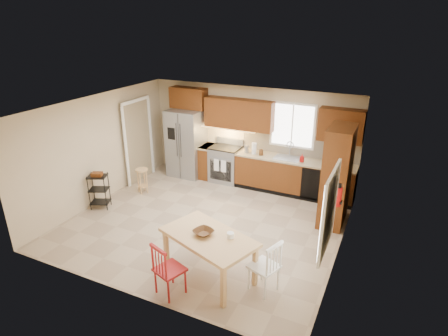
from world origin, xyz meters
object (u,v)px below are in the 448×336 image
(soap_bottle, at_px, (302,158))
(bar_stool, at_px, (142,181))
(table_bowl, at_px, (203,235))
(table_jar, at_px, (230,236))
(fire_extinguisher, at_px, (338,197))
(refrigerator, at_px, (186,143))
(chair_red, at_px, (170,269))
(chair_white, at_px, (264,266))
(pantry, at_px, (337,176))
(dining_table, at_px, (209,256))
(range_stove, at_px, (226,164))
(utility_cart, at_px, (99,191))

(soap_bottle, distance_m, bar_stool, 3.93)
(table_bowl, distance_m, table_jar, 0.45)
(soap_bottle, relative_size, fire_extinguisher, 0.53)
(refrigerator, xyz_separation_m, bar_stool, (-0.40, -1.49, -0.60))
(chair_red, bearing_deg, chair_white, 48.12)
(soap_bottle, height_order, chair_white, soap_bottle)
(refrigerator, relative_size, bar_stool, 2.89)
(pantry, bearing_deg, table_bowl, -121.00)
(dining_table, bearing_deg, range_stove, 130.91)
(refrigerator, height_order, utility_cart, refrigerator)
(table_bowl, xyz_separation_m, bar_stool, (-2.89, 2.17, -0.46))
(pantry, distance_m, utility_cart, 5.23)
(chair_white, bearing_deg, utility_cart, 96.19)
(range_stove, height_order, table_bowl, range_stove)
(bar_stool, bearing_deg, utility_cart, -131.36)
(table_jar, bearing_deg, fire_extinguisher, 48.52)
(chair_white, relative_size, utility_cart, 1.12)
(chair_red, distance_m, table_jar, 1.08)
(pantry, height_order, bar_stool, pantry)
(soap_bottle, xyz_separation_m, pantry, (0.95, -0.90, 0.05))
(pantry, relative_size, dining_table, 1.34)
(dining_table, bearing_deg, refrigerator, 145.05)
(dining_table, height_order, table_bowl, table_bowl)
(soap_bottle, bearing_deg, fire_extinguisher, -59.47)
(refrigerator, height_order, pantry, pantry)
(table_jar, height_order, utility_cart, table_jar)
(refrigerator, relative_size, utility_cart, 2.21)
(soap_bottle, height_order, dining_table, soap_bottle)
(pantry, bearing_deg, bar_stool, -172.87)
(chair_red, distance_m, bar_stool, 3.86)
(utility_cart, bearing_deg, table_jar, -38.46)
(fire_extinguisher, bearing_deg, chair_red, -131.91)
(chair_red, bearing_deg, bar_stool, 152.92)
(chair_red, relative_size, table_jar, 6.86)
(range_stove, height_order, soap_bottle, soap_bottle)
(table_bowl, bearing_deg, soap_bottle, 79.20)
(dining_table, bearing_deg, table_jar, 35.76)
(range_stove, xyz_separation_m, chair_white, (2.38, -3.67, -0.00))
(utility_cart, bearing_deg, refrigerator, 49.24)
(pantry, height_order, utility_cart, pantry)
(chair_red, relative_size, table_bowl, 2.90)
(table_bowl, relative_size, table_jar, 2.37)
(dining_table, distance_m, table_jar, 0.55)
(pantry, xyz_separation_m, fire_extinguisher, (0.20, -1.05, 0.05))
(bar_stool, distance_m, utility_cart, 1.14)
(range_stove, height_order, pantry, pantry)
(chair_white, bearing_deg, table_bowl, 112.55)
(refrigerator, bearing_deg, range_stove, 2.99)
(chair_red, height_order, table_bowl, chair_red)
(range_stove, bearing_deg, fire_extinguisher, -32.62)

